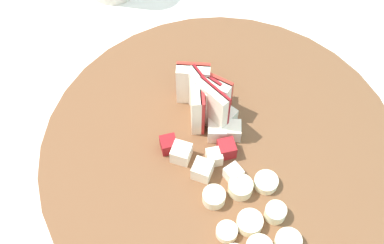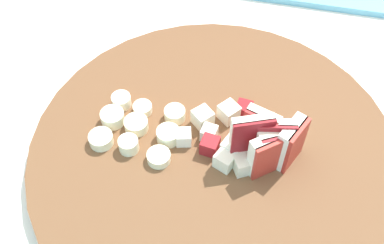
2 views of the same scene
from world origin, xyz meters
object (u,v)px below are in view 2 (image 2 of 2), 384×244
at_px(apple_dice_pile, 225,137).
at_px(banana_slice_rows, 138,127).
at_px(cutting_board, 214,153).
at_px(apple_wedge_fan, 270,143).

xyz_separation_m(apple_dice_pile, banana_slice_rows, (0.10, 0.00, -0.00)).
distance_m(cutting_board, apple_dice_pile, 0.02).
height_order(cutting_board, apple_dice_pile, apple_dice_pile).
bearing_deg(apple_wedge_fan, banana_slice_rows, -2.26).
distance_m(cutting_board, banana_slice_rows, 0.09).
bearing_deg(apple_dice_pile, apple_wedge_fan, 167.86).
bearing_deg(cutting_board, apple_dice_pile, -131.75).
relative_size(apple_wedge_fan, banana_slice_rows, 0.81).
relative_size(apple_wedge_fan, apple_dice_pile, 0.75).
xyz_separation_m(cutting_board, banana_slice_rows, (0.09, -0.01, 0.02)).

